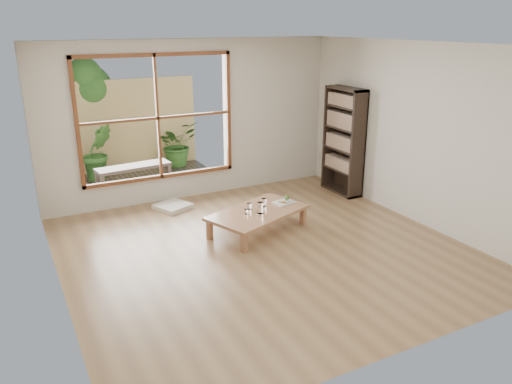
% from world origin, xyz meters
% --- Properties ---
extents(ground, '(5.00, 5.00, 0.00)m').
position_xyz_m(ground, '(0.00, 0.00, 0.00)').
color(ground, '#96754B').
rests_on(ground, ground).
extents(low_table, '(1.60, 1.24, 0.31)m').
position_xyz_m(low_table, '(0.22, 0.55, 0.27)').
color(low_table, tan).
rests_on(low_table, ground).
extents(floor_cushion, '(0.63, 0.63, 0.07)m').
position_xyz_m(floor_cushion, '(-0.57, 2.00, 0.03)').
color(floor_cushion, silver).
rests_on(floor_cushion, ground).
extents(bookshelf, '(0.29, 0.82, 1.82)m').
position_xyz_m(bookshelf, '(2.33, 1.42, 0.91)').
color(bookshelf, '#31251B').
rests_on(bookshelf, ground).
extents(glass_tall, '(0.09, 0.09, 0.16)m').
position_xyz_m(glass_tall, '(0.21, 0.46, 0.39)').
color(glass_tall, silver).
rests_on(glass_tall, low_table).
extents(glass_mid, '(0.08, 0.08, 0.11)m').
position_xyz_m(glass_mid, '(0.39, 0.69, 0.37)').
color(glass_mid, silver).
rests_on(glass_mid, low_table).
extents(glass_short, '(0.07, 0.07, 0.09)m').
position_xyz_m(glass_short, '(0.14, 0.67, 0.35)').
color(glass_short, silver).
rests_on(glass_short, low_table).
extents(glass_small, '(0.05, 0.05, 0.07)m').
position_xyz_m(glass_small, '(0.02, 0.53, 0.34)').
color(glass_small, silver).
rests_on(glass_small, low_table).
extents(food_tray, '(0.33, 0.26, 0.09)m').
position_xyz_m(food_tray, '(0.72, 0.67, 0.33)').
color(food_tray, white).
rests_on(food_tray, low_table).
extents(deck, '(2.80, 2.00, 0.05)m').
position_xyz_m(deck, '(-0.60, 3.56, 0.00)').
color(deck, '#352E26').
rests_on(deck, ground).
extents(garden_bench, '(1.33, 0.51, 0.41)m').
position_xyz_m(garden_bench, '(-0.85, 3.25, 0.38)').
color(garden_bench, '#31251B').
rests_on(garden_bench, deck).
extents(bamboo_fence, '(2.80, 0.06, 1.80)m').
position_xyz_m(bamboo_fence, '(-0.60, 4.56, 0.90)').
color(bamboo_fence, tan).
rests_on(bamboo_fence, ground).
extents(shrub_right, '(1.01, 0.96, 0.90)m').
position_xyz_m(shrub_right, '(0.32, 4.31, 0.47)').
color(shrub_right, '#305D22').
rests_on(shrub_right, deck).
extents(shrub_left, '(0.64, 0.54, 1.06)m').
position_xyz_m(shrub_left, '(-1.30, 4.03, 0.56)').
color(shrub_left, '#305D22').
rests_on(shrub_left, deck).
extents(garden_tree, '(1.04, 0.85, 2.22)m').
position_xyz_m(garden_tree, '(-1.28, 4.86, 1.63)').
color(garden_tree, '#4C3D2D').
rests_on(garden_tree, ground).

